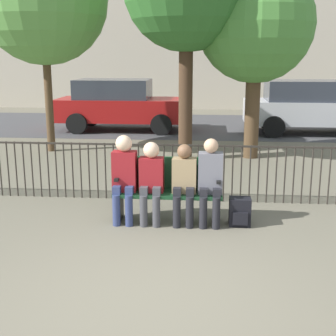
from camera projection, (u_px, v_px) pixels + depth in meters
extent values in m
plane|color=#605B4C|center=(147.00, 302.00, 4.57)|extent=(80.00, 80.00, 0.00)
cube|color=#14381E|center=(168.00, 193.00, 6.68)|extent=(1.55, 0.45, 0.05)
cube|color=#14381E|center=(169.00, 173.00, 6.81)|extent=(1.55, 0.05, 0.47)
cube|color=black|center=(119.00, 207.00, 6.80)|extent=(0.06, 0.38, 0.40)
cube|color=black|center=(218.00, 210.00, 6.67)|extent=(0.06, 0.38, 0.40)
cube|color=black|center=(118.00, 177.00, 6.69)|extent=(0.06, 0.38, 0.04)
cube|color=black|center=(218.00, 179.00, 6.57)|extent=(0.06, 0.38, 0.04)
cylinder|color=navy|center=(116.00, 210.00, 6.58)|extent=(0.11, 0.11, 0.45)
cylinder|color=navy|center=(129.00, 211.00, 6.56)|extent=(0.11, 0.11, 0.45)
cube|color=navy|center=(117.00, 190.00, 6.61)|extent=(0.11, 0.20, 0.12)
cube|color=navy|center=(130.00, 190.00, 6.59)|extent=(0.11, 0.20, 0.12)
cube|color=maroon|center=(125.00, 171.00, 6.66)|extent=(0.34, 0.22, 0.58)
sphere|color=beige|center=(124.00, 143.00, 6.55)|extent=(0.23, 0.23, 0.23)
cylinder|color=#3D3D42|center=(144.00, 211.00, 6.54)|extent=(0.11, 0.11, 0.45)
cylinder|color=#3D3D42|center=(156.00, 211.00, 6.53)|extent=(0.11, 0.11, 0.45)
cube|color=#3D3D42|center=(144.00, 190.00, 6.58)|extent=(0.11, 0.20, 0.12)
cube|color=#3D3D42|center=(157.00, 191.00, 6.56)|extent=(0.11, 0.20, 0.12)
cube|color=maroon|center=(152.00, 175.00, 6.64)|extent=(0.34, 0.22, 0.50)
sphere|color=beige|center=(151.00, 150.00, 6.54)|extent=(0.23, 0.23, 0.23)
cylinder|color=black|center=(177.00, 212.00, 6.50)|extent=(0.11, 0.11, 0.45)
cylinder|color=black|center=(190.00, 212.00, 6.49)|extent=(0.11, 0.11, 0.45)
cube|color=black|center=(177.00, 191.00, 6.54)|extent=(0.11, 0.20, 0.12)
cube|color=black|center=(190.00, 191.00, 6.52)|extent=(0.11, 0.20, 0.12)
cube|color=#997F59|center=(184.00, 175.00, 6.60)|extent=(0.34, 0.22, 0.50)
sphere|color=brown|center=(184.00, 151.00, 6.50)|extent=(0.20, 0.20, 0.20)
cylinder|color=black|center=(203.00, 213.00, 6.47)|extent=(0.11, 0.11, 0.45)
cylinder|color=black|center=(216.00, 213.00, 6.45)|extent=(0.11, 0.11, 0.45)
cube|color=black|center=(204.00, 192.00, 6.50)|extent=(0.11, 0.20, 0.12)
cube|color=black|center=(217.00, 192.00, 6.49)|extent=(0.11, 0.20, 0.12)
cube|color=slate|center=(210.00, 173.00, 6.56)|extent=(0.34, 0.22, 0.58)
sphere|color=tan|center=(211.00, 146.00, 6.45)|extent=(0.20, 0.20, 0.20)
cube|color=black|center=(240.00, 211.00, 6.61)|extent=(0.30, 0.23, 0.40)
cube|color=black|center=(240.00, 219.00, 6.49)|extent=(0.21, 0.04, 0.18)
cylinder|color=#2D2823|center=(0.00, 169.00, 7.94)|extent=(0.02, 0.02, 0.95)
cylinder|color=#2D2823|center=(8.00, 169.00, 7.93)|extent=(0.02, 0.02, 0.95)
cylinder|color=#2D2823|center=(16.00, 169.00, 7.92)|extent=(0.02, 0.02, 0.95)
cylinder|color=#2D2823|center=(24.00, 169.00, 7.90)|extent=(0.02, 0.02, 0.95)
cylinder|color=#2D2823|center=(32.00, 169.00, 7.89)|extent=(0.02, 0.02, 0.95)
cylinder|color=#2D2823|center=(40.00, 170.00, 7.88)|extent=(0.02, 0.02, 0.95)
cylinder|color=#2D2823|center=(48.00, 170.00, 7.87)|extent=(0.02, 0.02, 0.95)
cylinder|color=#2D2823|center=(56.00, 170.00, 7.85)|extent=(0.02, 0.02, 0.95)
cylinder|color=#2D2823|center=(64.00, 170.00, 7.84)|extent=(0.02, 0.02, 0.95)
cylinder|color=#2D2823|center=(73.00, 170.00, 7.83)|extent=(0.02, 0.02, 0.95)
cylinder|color=#2D2823|center=(81.00, 170.00, 7.82)|extent=(0.02, 0.02, 0.95)
cylinder|color=#2D2823|center=(89.00, 171.00, 7.81)|extent=(0.02, 0.02, 0.95)
cylinder|color=#2D2823|center=(97.00, 171.00, 7.79)|extent=(0.02, 0.02, 0.95)
cylinder|color=#2D2823|center=(105.00, 171.00, 7.78)|extent=(0.02, 0.02, 0.95)
cylinder|color=#2D2823|center=(114.00, 171.00, 7.77)|extent=(0.02, 0.02, 0.95)
cylinder|color=#2D2823|center=(122.00, 171.00, 7.76)|extent=(0.02, 0.02, 0.95)
cylinder|color=#2D2823|center=(130.00, 172.00, 7.75)|extent=(0.02, 0.02, 0.95)
cylinder|color=#2D2823|center=(139.00, 172.00, 7.73)|extent=(0.02, 0.02, 0.95)
cylinder|color=#2D2823|center=(147.00, 172.00, 7.72)|extent=(0.02, 0.02, 0.95)
cylinder|color=#2D2823|center=(156.00, 172.00, 7.71)|extent=(0.02, 0.02, 0.95)
cylinder|color=#2D2823|center=(164.00, 172.00, 7.70)|extent=(0.02, 0.02, 0.95)
cylinder|color=#2D2823|center=(172.00, 172.00, 7.69)|extent=(0.02, 0.02, 0.95)
cylinder|color=#2D2823|center=(181.00, 173.00, 7.67)|extent=(0.02, 0.02, 0.95)
cylinder|color=#2D2823|center=(189.00, 173.00, 7.66)|extent=(0.02, 0.02, 0.95)
cylinder|color=#2D2823|center=(198.00, 173.00, 7.65)|extent=(0.02, 0.02, 0.95)
cylinder|color=#2D2823|center=(207.00, 173.00, 7.64)|extent=(0.02, 0.02, 0.95)
cylinder|color=#2D2823|center=(215.00, 173.00, 7.62)|extent=(0.02, 0.02, 0.95)
cylinder|color=#2D2823|center=(224.00, 174.00, 7.61)|extent=(0.02, 0.02, 0.95)
cylinder|color=#2D2823|center=(232.00, 174.00, 7.60)|extent=(0.02, 0.02, 0.95)
cylinder|color=#2D2823|center=(241.00, 174.00, 7.59)|extent=(0.02, 0.02, 0.95)
cylinder|color=#2D2823|center=(250.00, 174.00, 7.58)|extent=(0.02, 0.02, 0.95)
cylinder|color=#2D2823|center=(259.00, 174.00, 7.56)|extent=(0.02, 0.02, 0.95)
cylinder|color=#2D2823|center=(267.00, 174.00, 7.55)|extent=(0.02, 0.02, 0.95)
cylinder|color=#2D2823|center=(276.00, 175.00, 7.54)|extent=(0.02, 0.02, 0.95)
cylinder|color=#2D2823|center=(285.00, 175.00, 7.53)|extent=(0.02, 0.02, 0.95)
cylinder|color=#2D2823|center=(294.00, 175.00, 7.52)|extent=(0.02, 0.02, 0.95)
cylinder|color=#2D2823|center=(303.00, 175.00, 7.50)|extent=(0.02, 0.02, 0.95)
cylinder|color=#2D2823|center=(312.00, 175.00, 7.49)|extent=(0.02, 0.02, 0.95)
cylinder|color=#2D2823|center=(320.00, 176.00, 7.48)|extent=(0.02, 0.02, 0.95)
cylinder|color=#2D2823|center=(329.00, 176.00, 7.47)|extent=(0.02, 0.02, 0.95)
cube|color=#2D2823|center=(174.00, 145.00, 7.58)|extent=(9.00, 0.03, 0.03)
cylinder|color=#422D1E|center=(186.00, 94.00, 10.50)|extent=(0.31, 0.31, 3.03)
cylinder|color=#4C3823|center=(252.00, 108.00, 10.81)|extent=(0.34, 0.34, 2.32)
sphere|color=#478438|center=(256.00, 24.00, 10.38)|extent=(2.61, 2.61, 2.61)
cylinder|color=#4C3823|center=(49.00, 95.00, 11.53)|extent=(0.19, 0.19, 2.80)
cube|color=#3D3D3F|center=(193.00, 125.00, 16.19)|extent=(24.00, 6.00, 0.01)
cube|color=#B7B7BC|center=(314.00, 112.00, 14.31)|extent=(4.20, 1.70, 0.70)
cube|color=#2D333D|center=(305.00, 90.00, 14.19)|extent=(2.31, 1.56, 0.60)
cylinder|color=black|center=(274.00, 127.00, 13.66)|extent=(0.64, 0.20, 0.64)
cylinder|color=black|center=(267.00, 119.00, 15.35)|extent=(0.64, 0.20, 0.64)
cube|color=maroon|center=(124.00, 109.00, 14.97)|extent=(4.20, 1.70, 0.70)
cube|color=#2D333D|center=(113.00, 89.00, 14.85)|extent=(2.31, 1.56, 0.60)
cylinder|color=black|center=(161.00, 125.00, 14.10)|extent=(0.64, 0.20, 0.64)
cylinder|color=black|center=(166.00, 117.00, 15.79)|extent=(0.64, 0.20, 0.64)
cylinder|color=black|center=(77.00, 124.00, 14.33)|extent=(0.64, 0.20, 0.64)
cylinder|color=black|center=(91.00, 117.00, 16.01)|extent=(0.64, 0.20, 0.64)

